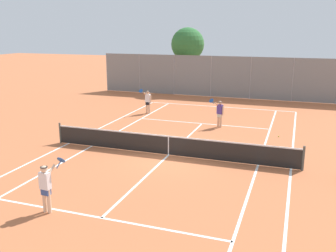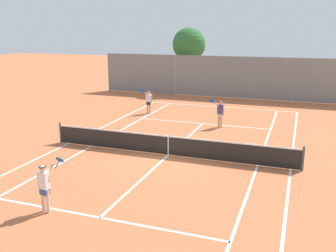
{
  "view_description": "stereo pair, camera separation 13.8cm",
  "coord_description": "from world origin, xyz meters",
  "px_view_note": "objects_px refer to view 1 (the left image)",
  "views": [
    {
      "loc": [
        5.49,
        -15.75,
        5.76
      ],
      "look_at": [
        -0.55,
        1.5,
        1.0
      ],
      "focal_mm": 40.0,
      "sensor_mm": 36.0,
      "label": 1
    },
    {
      "loc": [
        5.62,
        -15.71,
        5.76
      ],
      "look_at": [
        -0.55,
        1.5,
        1.0
      ],
      "focal_mm": 40.0,
      "sensor_mm": 36.0,
      "label": 2
    }
  ],
  "objects_px": {
    "loose_tennis_ball_1": "(279,136)",
    "loose_tennis_ball_3": "(201,109)",
    "player_far_right": "(220,112)",
    "player_near_side": "(46,186)",
    "loose_tennis_ball_2": "(207,146)",
    "player_far_left": "(148,100)",
    "tree_behind_left": "(187,45)",
    "loose_tennis_ball_0": "(216,109)",
    "tennis_net": "(169,145)"
  },
  "relations": [
    {
      "from": "loose_tennis_ball_1",
      "to": "loose_tennis_ball_3",
      "type": "height_order",
      "value": "same"
    },
    {
      "from": "loose_tennis_ball_3",
      "to": "player_far_right",
      "type": "bearing_deg",
      "value": -63.17
    },
    {
      "from": "player_far_right",
      "to": "loose_tennis_ball_1",
      "type": "height_order",
      "value": "player_far_right"
    },
    {
      "from": "player_near_side",
      "to": "loose_tennis_ball_2",
      "type": "height_order",
      "value": "player_near_side"
    },
    {
      "from": "player_near_side",
      "to": "player_far_left",
      "type": "bearing_deg",
      "value": 99.64
    },
    {
      "from": "player_far_left",
      "to": "player_far_right",
      "type": "distance_m",
      "value": 5.88
    },
    {
      "from": "player_near_side",
      "to": "tree_behind_left",
      "type": "bearing_deg",
      "value": 96.06
    },
    {
      "from": "player_far_left",
      "to": "loose_tennis_ball_0",
      "type": "bearing_deg",
      "value": 36.23
    },
    {
      "from": "tree_behind_left",
      "to": "loose_tennis_ball_2",
      "type": "bearing_deg",
      "value": -69.94
    },
    {
      "from": "tennis_net",
      "to": "player_far_right",
      "type": "distance_m",
      "value": 6.03
    },
    {
      "from": "loose_tennis_ball_2",
      "to": "loose_tennis_ball_3",
      "type": "bearing_deg",
      "value": 106.35
    },
    {
      "from": "loose_tennis_ball_0",
      "to": "loose_tennis_ball_2",
      "type": "height_order",
      "value": "same"
    },
    {
      "from": "player_far_right",
      "to": "loose_tennis_ball_3",
      "type": "bearing_deg",
      "value": 116.83
    },
    {
      "from": "tennis_net",
      "to": "player_near_side",
      "type": "xyz_separation_m",
      "value": [
        -1.83,
        -6.62,
        0.42
      ]
    },
    {
      "from": "player_far_left",
      "to": "loose_tennis_ball_2",
      "type": "xyz_separation_m",
      "value": [
        5.7,
        -6.04,
        -0.89
      ]
    },
    {
      "from": "loose_tennis_ball_1",
      "to": "player_far_left",
      "type": "bearing_deg",
      "value": 161.15
    },
    {
      "from": "player_near_side",
      "to": "loose_tennis_ball_3",
      "type": "height_order",
      "value": "player_near_side"
    },
    {
      "from": "loose_tennis_ball_2",
      "to": "loose_tennis_ball_3",
      "type": "height_order",
      "value": "same"
    },
    {
      "from": "tennis_net",
      "to": "player_far_right",
      "type": "height_order",
      "value": "player_far_right"
    },
    {
      "from": "tennis_net",
      "to": "player_far_right",
      "type": "relative_size",
      "value": 6.76
    },
    {
      "from": "player_near_side",
      "to": "loose_tennis_ball_0",
      "type": "bearing_deg",
      "value": 84.53
    },
    {
      "from": "loose_tennis_ball_2",
      "to": "tennis_net",
      "type": "bearing_deg",
      "value": -125.9
    },
    {
      "from": "loose_tennis_ball_0",
      "to": "tennis_net",
      "type": "bearing_deg",
      "value": -89.25
    },
    {
      "from": "player_near_side",
      "to": "tree_behind_left",
      "type": "distance_m",
      "value": 24.85
    },
    {
      "from": "loose_tennis_ball_0",
      "to": "loose_tennis_ball_3",
      "type": "height_order",
      "value": "same"
    },
    {
      "from": "player_far_left",
      "to": "loose_tennis_ball_0",
      "type": "distance_m",
      "value": 5.24
    },
    {
      "from": "player_near_side",
      "to": "player_far_right",
      "type": "bearing_deg",
      "value": 76.42
    },
    {
      "from": "player_far_right",
      "to": "tree_behind_left",
      "type": "relative_size",
      "value": 0.3
    },
    {
      "from": "loose_tennis_ball_1",
      "to": "tree_behind_left",
      "type": "distance_m",
      "value": 16.43
    },
    {
      "from": "player_far_left",
      "to": "loose_tennis_ball_1",
      "type": "relative_size",
      "value": 26.88
    },
    {
      "from": "player_far_left",
      "to": "tree_behind_left",
      "type": "relative_size",
      "value": 0.3
    },
    {
      "from": "loose_tennis_ball_1",
      "to": "loose_tennis_ball_2",
      "type": "height_order",
      "value": "same"
    },
    {
      "from": "tennis_net",
      "to": "tree_behind_left",
      "type": "distance_m",
      "value": 18.78
    },
    {
      "from": "tennis_net",
      "to": "tree_behind_left",
      "type": "bearing_deg",
      "value": 103.94
    },
    {
      "from": "tennis_net",
      "to": "loose_tennis_ball_0",
      "type": "xyz_separation_m",
      "value": [
        -0.14,
        11.02,
        -0.48
      ]
    },
    {
      "from": "loose_tennis_ball_3",
      "to": "tennis_net",
      "type": "bearing_deg",
      "value": -83.92
    },
    {
      "from": "tennis_net",
      "to": "player_near_side",
      "type": "distance_m",
      "value": 6.88
    },
    {
      "from": "player_far_right",
      "to": "loose_tennis_ball_2",
      "type": "bearing_deg",
      "value": -87.13
    },
    {
      "from": "player_near_side",
      "to": "loose_tennis_ball_3",
      "type": "relative_size",
      "value": 26.88
    },
    {
      "from": "loose_tennis_ball_2",
      "to": "loose_tennis_ball_3",
      "type": "distance_m",
      "value": 8.89
    },
    {
      "from": "player_far_right",
      "to": "loose_tennis_ball_0",
      "type": "height_order",
      "value": "player_far_right"
    },
    {
      "from": "tennis_net",
      "to": "player_far_right",
      "type": "xyz_separation_m",
      "value": [
        1.19,
        5.89,
        0.42
      ]
    },
    {
      "from": "player_near_side",
      "to": "loose_tennis_ball_2",
      "type": "bearing_deg",
      "value": 69.33
    },
    {
      "from": "tennis_net",
      "to": "player_far_left",
      "type": "distance_m",
      "value": 9.06
    },
    {
      "from": "player_far_left",
      "to": "loose_tennis_ball_0",
      "type": "height_order",
      "value": "player_far_left"
    },
    {
      "from": "player_near_side",
      "to": "loose_tennis_ball_2",
      "type": "xyz_separation_m",
      "value": [
        3.22,
        8.54,
        -0.89
      ]
    },
    {
      "from": "player_far_left",
      "to": "loose_tennis_ball_2",
      "type": "relative_size",
      "value": 26.88
    },
    {
      "from": "tennis_net",
      "to": "loose_tennis_ball_2",
      "type": "distance_m",
      "value": 2.42
    },
    {
      "from": "loose_tennis_ball_2",
      "to": "player_far_left",
      "type": "bearing_deg",
      "value": 133.32
    },
    {
      "from": "player_far_right",
      "to": "tree_behind_left",
      "type": "distance_m",
      "value": 13.64
    }
  ]
}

